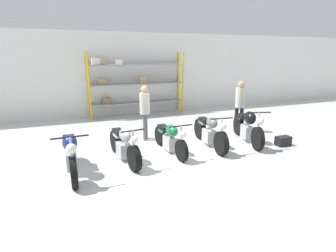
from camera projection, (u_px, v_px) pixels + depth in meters
ground_plane at (173, 154)px, 7.22m from camera, size 30.00×30.00×0.00m
back_wall at (128, 74)px, 11.68m from camera, size 30.00×0.08×3.60m
shelving_rack at (132, 82)px, 11.47m from camera, size 4.24×0.63×2.74m
motorcycle_blue at (71, 154)px, 5.90m from camera, size 0.72×2.08×1.09m
motorcycle_silver at (124, 145)px, 6.69m from camera, size 0.58×2.02×0.98m
motorcycle_green at (170, 138)px, 7.23m from camera, size 0.65×1.98×0.95m
motorcycle_grey at (210, 132)px, 7.75m from camera, size 0.65×2.17×1.03m
motorcycle_black at (248, 126)px, 8.10m from camera, size 0.85×2.16×1.11m
person_browsing at (145, 108)px, 8.22m from camera, size 0.42×0.42×1.74m
person_near_rack at (240, 102)px, 9.08m from camera, size 0.45×0.45×1.79m
toolbox at (283, 141)px, 7.87m from camera, size 0.44×0.26×0.28m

